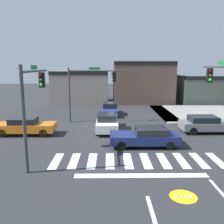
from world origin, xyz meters
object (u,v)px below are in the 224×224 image
traffic_signal_southeast (223,90)px  car_gray (208,124)px  car_white (107,122)px  car_blue (110,109)px  traffic_signal_northwest (90,84)px  car_navy (145,137)px  traffic_signal_southwest (33,95)px  car_orange (25,126)px

traffic_signal_southeast → car_gray: (1.45, 5.34, -3.34)m
car_white → car_blue: car_white is taller
traffic_signal_northwest → car_blue: traffic_signal_northwest is taller
traffic_signal_southeast → car_navy: (-4.25, 1.89, -3.38)m
traffic_signal_southwest → car_gray: (12.49, 6.04, -3.16)m
traffic_signal_southwest → car_white: 8.57m
car_gray → car_navy: (-5.71, -3.45, -0.04)m
traffic_signal_southwest → car_orange: size_ratio=1.19×
car_white → car_gray: 8.44m
car_white → car_navy: size_ratio=1.01×
car_orange → car_blue: 10.64m
car_gray → car_blue: bearing=136.8°
car_white → car_navy: (2.69, -4.25, -0.08)m
traffic_signal_southwest → car_gray: 14.23m
traffic_signal_southwest → car_blue: bearing=-17.6°
traffic_signal_southwest → traffic_signal_southeast: size_ratio=0.95×
traffic_signal_southeast → car_navy: bearing=66.0°
car_gray → traffic_signal_southeast: bearing=-105.2°
car_white → car_gray: bearing=84.5°
car_white → car_gray: car_white is taller
car_gray → car_blue: (-8.16, 7.65, -0.01)m
traffic_signal_southwest → car_gray: bearing=-64.2°
traffic_signal_southwest → car_blue: traffic_signal_southwest is taller
car_orange → car_blue: car_blue is taller
traffic_signal_southeast → car_white: 9.85m
car_navy → car_white: bearing=-57.7°
car_orange → car_navy: bearing=-17.7°
car_gray → car_orange: same height
traffic_signal_southwest → car_white: bearing=-30.9°
car_white → car_gray: size_ratio=1.02×
traffic_signal_southwest → traffic_signal_southeast: bearing=-86.4°
traffic_signal_northwest → car_orange: (-4.94, -4.55, -3.09)m
car_navy → car_blue: (-2.45, 11.10, 0.03)m
traffic_signal_southwest → traffic_signal_northwest: size_ratio=0.99×
car_white → car_navy: bearing=32.3°
traffic_signal_southwest → car_orange: 6.86m
traffic_signal_southwest → traffic_signal_southeast: 11.06m
traffic_signal_southeast → car_orange: size_ratio=1.25×
traffic_signal_southeast → car_navy: size_ratio=1.24×
traffic_signal_northwest → car_orange: size_ratio=1.21×
car_gray → car_navy: 6.67m
car_gray → car_blue: 11.18m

